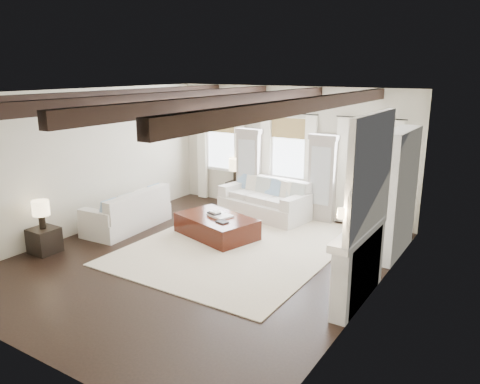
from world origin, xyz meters
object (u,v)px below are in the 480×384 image
Objects in this scene: ottoman at (216,226)px; side_table_front at (44,240)px; sofa_left at (129,213)px; sofa_back at (266,201)px; side_table_back at (236,193)px.

ottoman is 3.56m from side_table_front.
side_table_front is (-0.38, -1.98, -0.11)m from sofa_left.
sofa_left is (-2.22, -2.51, -0.03)m from sofa_back.
sofa_left is 4.24× the size of side_table_front.
side_table_back reaches higher than side_table_front.
ottoman is 2.57m from side_table_back.
side_table_front is 0.81× the size of side_table_back.
side_table_front is at bearing -100.81° from sofa_left.
sofa_back reaches higher than ottoman.
side_table_back is at bearing 129.19° from ottoman.
sofa_left is 2.12m from ottoman.
sofa_back is 1.37× the size of ottoman.
side_table_back is (1.01, 3.01, -0.04)m from sofa_left.
sofa_left is at bearing -108.53° from side_table_back.
sofa_back is at bearing 99.90° from ottoman.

